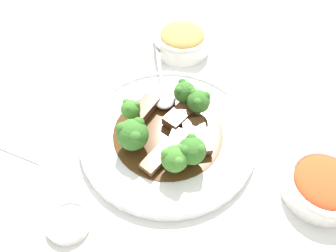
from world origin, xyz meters
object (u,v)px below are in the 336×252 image
at_px(broccoli_floret_3, 199,101).
at_px(serving_spoon, 162,88).
at_px(main_plate, 168,135).
at_px(side_bowl_appetizer, 182,40).
at_px(beef_strip_2, 156,158).
at_px(side_bowl_kimchi, 323,185).
at_px(beef_strip_0, 197,134).
at_px(beef_strip_3, 145,108).
at_px(broccoli_floret_0, 131,109).
at_px(broccoli_floret_4, 175,158).
at_px(beef_strip_1, 179,116).
at_px(broccoli_floret_1, 133,134).
at_px(sauce_dish, 68,222).
at_px(broccoli_floret_2, 192,150).
at_px(beef_strip_4, 177,146).
at_px(broccoli_floret_5, 185,92).

distance_m(broccoli_floret_3, serving_spoon, 0.08).
xyz_separation_m(main_plate, side_bowl_appetizer, (-0.23, -0.04, 0.01)).
xyz_separation_m(main_plate, broccoli_floret_3, (-0.06, 0.04, 0.04)).
bearing_deg(side_bowl_appetizer, beef_strip_2, 7.90).
bearing_deg(side_bowl_kimchi, beef_strip_0, -99.14).
bearing_deg(beef_strip_3, broccoli_floret_0, -29.77).
distance_m(beef_strip_2, broccoli_floret_4, 0.04).
bearing_deg(beef_strip_0, beef_strip_1, -125.67).
bearing_deg(side_bowl_appetizer, serving_spoon, 1.49).
xyz_separation_m(beef_strip_2, broccoli_floret_1, (-0.02, -0.04, 0.03)).
bearing_deg(sauce_dish, broccoli_floret_2, 135.33).
bearing_deg(beef_strip_3, main_plate, 58.97).
height_order(broccoli_floret_1, sauce_dish, broccoli_floret_1).
xyz_separation_m(beef_strip_4, side_bowl_kimchi, (0.00, 0.22, -0.00)).
bearing_deg(beef_strip_2, broccoli_floret_1, -110.56).
xyz_separation_m(broccoli_floret_3, side_bowl_kimchi, (0.08, 0.21, -0.03)).
bearing_deg(beef_strip_4, sauce_dish, -35.28).
bearing_deg(beef_strip_3, serving_spoon, 166.16).
bearing_deg(broccoli_floret_1, broccoli_floret_2, 89.00).
bearing_deg(beef_strip_2, side_bowl_appetizer, -172.10).
bearing_deg(beef_strip_1, broccoli_floret_3, 131.66).
bearing_deg(broccoli_floret_3, beef_strip_0, 12.74).
bearing_deg(beef_strip_0, broccoli_floret_0, -90.91).
distance_m(beef_strip_3, broccoli_floret_3, 0.09).
distance_m(serving_spoon, sauce_dish, 0.28).
bearing_deg(broccoli_floret_5, broccoli_floret_1, -24.55).
relative_size(broccoli_floret_4, broccoli_floret_5, 1.05).
bearing_deg(beef_strip_4, broccoli_floret_3, 170.83).
xyz_separation_m(main_plate, sauce_dish, (0.19, -0.09, -0.00)).
bearing_deg(beef_strip_3, broccoli_floret_1, 6.26).
bearing_deg(broccoli_floret_1, side_bowl_kimchi, 92.88).
bearing_deg(beef_strip_3, beef_strip_0, 74.75).
bearing_deg(broccoli_floret_0, side_bowl_kimchi, 83.84).
bearing_deg(serving_spoon, beef_strip_3, -13.84).
xyz_separation_m(beef_strip_1, side_bowl_kimchi, (0.06, 0.24, -0.00)).
relative_size(beef_strip_3, broccoli_floret_1, 1.13).
relative_size(main_plate, broccoli_floret_4, 6.25).
height_order(beef_strip_4, broccoli_floret_4, broccoli_floret_4).
xyz_separation_m(beef_strip_1, serving_spoon, (-0.06, -0.05, -0.00)).
xyz_separation_m(broccoli_floret_3, serving_spoon, (-0.03, -0.07, -0.02)).
relative_size(broccoli_floret_0, sauce_dish, 0.68).
bearing_deg(side_bowl_kimchi, side_bowl_appetizer, -132.01).
distance_m(broccoli_floret_1, side_bowl_appetizer, 0.28).
bearing_deg(broccoli_floret_4, beef_strip_2, -99.87).
distance_m(beef_strip_0, broccoli_floret_3, 0.06).
distance_m(beef_strip_2, beef_strip_4, 0.04).
relative_size(main_plate, side_bowl_kimchi, 2.60).
distance_m(beef_strip_4, broccoli_floret_5, 0.10).
relative_size(main_plate, beef_strip_4, 4.60).
distance_m(beef_strip_3, broccoli_floret_0, 0.04).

